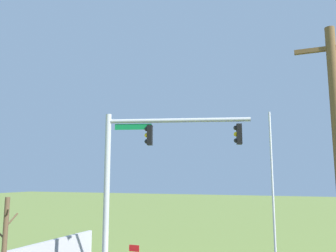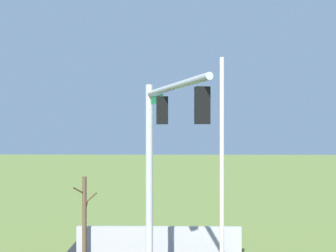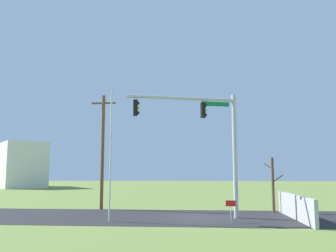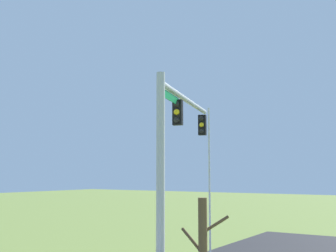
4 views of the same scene
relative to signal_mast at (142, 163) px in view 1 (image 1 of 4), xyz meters
The scene contains 4 objects.
signal_mast is the anchor object (origin of this frame).
flagpole 6.17m from the signal_mast, 164.53° to the right, with size 0.10×0.10×7.65m, color silver.
bare_tree 6.66m from the signal_mast, 37.91° to the left, with size 1.27×1.02×3.80m.
open_sign 4.78m from the signal_mast, 53.51° to the right, with size 0.56×0.04×1.22m.
Camera 1 is at (-6.41, 14.12, 4.60)m, focal length 36.65 mm.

